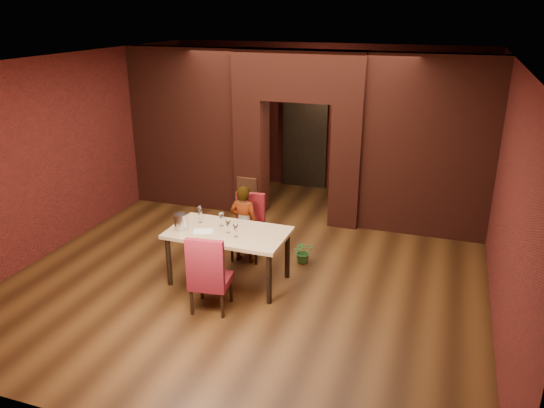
# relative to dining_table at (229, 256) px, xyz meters

# --- Properties ---
(floor) EXTENTS (8.00, 8.00, 0.00)m
(floor) POSITION_rel_dining_table_xyz_m (0.24, 0.85, -0.41)
(floor) COLOR #452811
(floor) RESTS_ON ground
(ceiling) EXTENTS (7.00, 8.00, 0.04)m
(ceiling) POSITION_rel_dining_table_xyz_m (0.24, 0.85, 2.79)
(ceiling) COLOR silver
(ceiling) RESTS_ON ground
(wall_back) EXTENTS (7.00, 0.04, 3.20)m
(wall_back) POSITION_rel_dining_table_xyz_m (0.24, 4.85, 1.19)
(wall_back) COLOR maroon
(wall_back) RESTS_ON ground
(wall_front) EXTENTS (7.00, 0.04, 3.20)m
(wall_front) POSITION_rel_dining_table_xyz_m (0.24, -3.15, 1.19)
(wall_front) COLOR maroon
(wall_front) RESTS_ON ground
(wall_left) EXTENTS (0.04, 8.00, 3.20)m
(wall_left) POSITION_rel_dining_table_xyz_m (-3.26, 0.85, 1.19)
(wall_left) COLOR maroon
(wall_left) RESTS_ON ground
(wall_right) EXTENTS (0.04, 8.00, 3.20)m
(wall_right) POSITION_rel_dining_table_xyz_m (3.74, 0.85, 1.19)
(wall_right) COLOR maroon
(wall_right) RESTS_ON ground
(pillar_left) EXTENTS (0.55, 0.55, 2.30)m
(pillar_left) POSITION_rel_dining_table_xyz_m (-0.71, 2.85, 0.74)
(pillar_left) COLOR maroon
(pillar_left) RESTS_ON ground
(pillar_right) EXTENTS (0.55, 0.55, 2.30)m
(pillar_right) POSITION_rel_dining_table_xyz_m (1.19, 2.85, 0.74)
(pillar_right) COLOR maroon
(pillar_right) RESTS_ON ground
(lintel) EXTENTS (2.45, 0.55, 0.90)m
(lintel) POSITION_rel_dining_table_xyz_m (0.24, 2.85, 2.34)
(lintel) COLOR maroon
(lintel) RESTS_ON ground
(wing_wall_left) EXTENTS (2.28, 0.35, 3.20)m
(wing_wall_left) POSITION_rel_dining_table_xyz_m (-2.13, 2.85, 1.19)
(wing_wall_left) COLOR maroon
(wing_wall_left) RESTS_ON ground
(wing_wall_right) EXTENTS (2.28, 0.35, 3.20)m
(wing_wall_right) POSITION_rel_dining_table_xyz_m (2.60, 2.85, 1.19)
(wing_wall_right) COLOR maroon
(wing_wall_right) RESTS_ON ground
(vent_panel) EXTENTS (0.40, 0.03, 0.50)m
(vent_panel) POSITION_rel_dining_table_xyz_m (-0.71, 2.55, 0.14)
(vent_panel) COLOR #A55930
(vent_panel) RESTS_ON ground
(rear_door) EXTENTS (0.90, 0.08, 2.10)m
(rear_door) POSITION_rel_dining_table_xyz_m (-0.16, 4.79, 0.64)
(rear_door) COLOR black
(rear_door) RESTS_ON ground
(rear_door_frame) EXTENTS (1.02, 0.04, 2.22)m
(rear_door_frame) POSITION_rel_dining_table_xyz_m (-0.16, 4.75, 0.64)
(rear_door_frame) COLOR black
(rear_door_frame) RESTS_ON ground
(dining_table) EXTENTS (1.77, 1.01, 0.82)m
(dining_table) POSITION_rel_dining_table_xyz_m (0.00, 0.00, 0.00)
(dining_table) COLOR tan
(dining_table) RESTS_ON ground
(chair_far) EXTENTS (0.52, 0.52, 1.07)m
(chair_far) POSITION_rel_dining_table_xyz_m (-0.03, 0.83, 0.12)
(chair_far) COLOR maroon
(chair_far) RESTS_ON ground
(chair_near) EXTENTS (0.57, 0.57, 1.12)m
(chair_near) POSITION_rel_dining_table_xyz_m (0.08, -0.79, 0.15)
(chair_near) COLOR maroon
(chair_near) RESTS_ON ground
(person_seated) EXTENTS (0.48, 0.33, 1.30)m
(person_seated) POSITION_rel_dining_table_xyz_m (-0.04, 0.72, 0.24)
(person_seated) COLOR white
(person_seated) RESTS_ON ground
(wine_glass_a) EXTENTS (0.08, 0.08, 0.20)m
(wine_glass_a) POSITION_rel_dining_table_xyz_m (-0.17, 0.15, 0.51)
(wine_glass_a) COLOR white
(wine_glass_a) RESTS_ON dining_table
(wine_glass_b) EXTENTS (0.08, 0.08, 0.20)m
(wine_glass_b) POSITION_rel_dining_table_xyz_m (0.03, -0.05, 0.51)
(wine_glass_b) COLOR white
(wine_glass_b) RESTS_ON dining_table
(wine_glass_c) EXTENTS (0.08, 0.08, 0.19)m
(wine_glass_c) POSITION_rel_dining_table_xyz_m (0.19, -0.15, 0.50)
(wine_glass_c) COLOR white
(wine_glass_c) RESTS_ON dining_table
(tasting_sheet) EXTENTS (0.33, 0.29, 0.00)m
(tasting_sheet) POSITION_rel_dining_table_xyz_m (-0.34, -0.13, 0.41)
(tasting_sheet) COLOR white
(tasting_sheet) RESTS_ON dining_table
(wine_bucket) EXTENTS (0.20, 0.20, 0.24)m
(wine_bucket) POSITION_rel_dining_table_xyz_m (-0.68, -0.16, 0.53)
(wine_bucket) COLOR silver
(wine_bucket) RESTS_ON dining_table
(water_bottle) EXTENTS (0.06, 0.06, 0.27)m
(water_bottle) POSITION_rel_dining_table_xyz_m (-0.53, 0.17, 0.55)
(water_bottle) COLOR white
(water_bottle) RESTS_ON dining_table
(potted_plant) EXTENTS (0.44, 0.42, 0.38)m
(potted_plant) POSITION_rel_dining_table_xyz_m (0.90, 0.96, -0.22)
(potted_plant) COLOR #306828
(potted_plant) RESTS_ON ground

